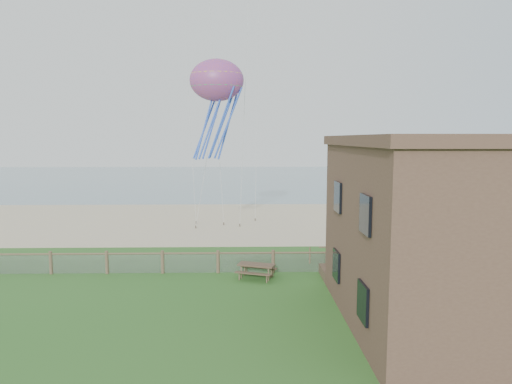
% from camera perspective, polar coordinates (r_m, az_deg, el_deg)
% --- Properties ---
extents(ground, '(160.00, 160.00, 0.00)m').
position_cam_1_polar(ground, '(19.64, -5.83, -15.07)').
color(ground, '#2D6121').
rests_on(ground, ground).
extents(sand_beach, '(72.00, 20.00, 0.02)m').
position_cam_1_polar(sand_beach, '(40.86, -3.42, -3.57)').
color(sand_beach, '#C5B28E').
rests_on(sand_beach, ground).
extents(ocean, '(160.00, 68.00, 0.02)m').
position_cam_1_polar(ocean, '(84.51, -2.34, 1.74)').
color(ocean, slate).
rests_on(ocean, ground).
extents(chainlink_fence, '(36.20, 0.20, 1.25)m').
position_cam_1_polar(chainlink_fence, '(25.15, -4.77, -8.84)').
color(chainlink_fence, brown).
rests_on(chainlink_fence, ground).
extents(motel_deck, '(15.00, 2.00, 0.50)m').
position_cam_1_polar(motel_deck, '(26.81, 24.44, -9.11)').
color(motel_deck, brown).
rests_on(motel_deck, ground).
extents(picnic_table, '(2.26, 1.97, 0.80)m').
position_cam_1_polar(picnic_table, '(24.19, 0.03, -9.82)').
color(picnic_table, brown).
rests_on(picnic_table, ground).
extents(octopus_kite, '(4.48, 3.92, 7.69)m').
position_cam_1_polar(octopus_kite, '(33.75, -4.90, 10.42)').
color(octopus_kite, '#E35C23').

